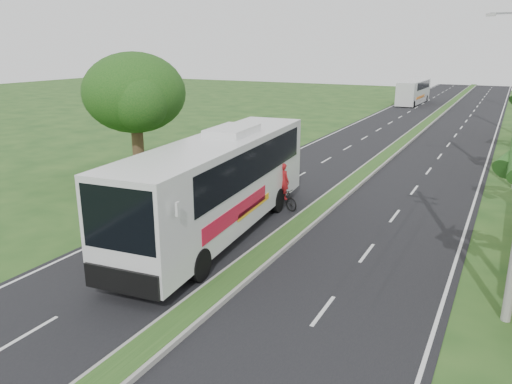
% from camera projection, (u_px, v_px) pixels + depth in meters
% --- Properties ---
extents(ground, '(180.00, 180.00, 0.00)m').
position_uv_depth(ground, '(225.00, 287.00, 16.86)').
color(ground, '#1F4419').
rests_on(ground, ground).
extents(road_asphalt, '(14.00, 160.00, 0.02)m').
position_uv_depth(road_asphalt, '(375.00, 165.00, 33.92)').
color(road_asphalt, black).
rests_on(road_asphalt, ground).
extents(median_strip, '(1.20, 160.00, 0.18)m').
position_uv_depth(median_strip, '(375.00, 164.00, 33.89)').
color(median_strip, gray).
rests_on(median_strip, ground).
extents(lane_edge_left, '(0.12, 160.00, 0.01)m').
position_uv_depth(lane_edge_left, '(285.00, 156.00, 36.86)').
color(lane_edge_left, silver).
rests_on(lane_edge_left, ground).
extents(lane_edge_right, '(0.12, 160.00, 0.01)m').
position_uv_depth(lane_edge_right, '(482.00, 177.00, 30.97)').
color(lane_edge_right, silver).
rests_on(lane_edge_right, ground).
extents(shade_tree, '(6.30, 6.00, 7.54)m').
position_uv_depth(shade_tree, '(133.00, 95.00, 29.31)').
color(shade_tree, '#473321').
rests_on(shade_tree, ground).
extents(coach_bus_main, '(4.14, 13.97, 4.45)m').
position_uv_depth(coach_bus_main, '(220.00, 179.00, 21.05)').
color(coach_bus_main, silver).
rests_on(coach_bus_main, ground).
extents(coach_bus_far, '(2.68, 10.98, 3.18)m').
position_uv_depth(coach_bus_far, '(414.00, 91.00, 69.28)').
color(coach_bus_far, silver).
rests_on(coach_bus_far, ground).
extents(motorcyclist, '(1.89, 1.11, 2.36)m').
position_uv_depth(motorcyclist, '(283.00, 193.00, 24.64)').
color(motorcyclist, black).
rests_on(motorcyclist, ground).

